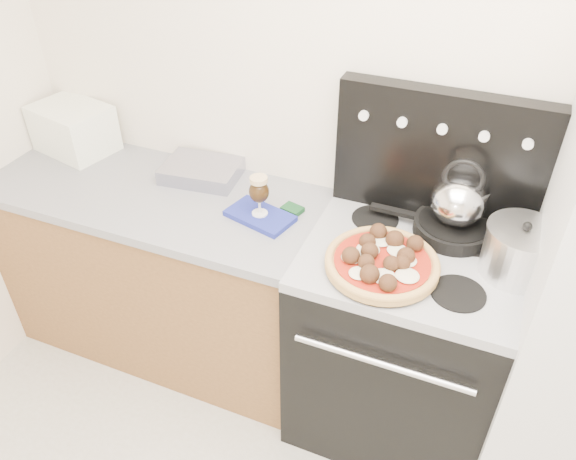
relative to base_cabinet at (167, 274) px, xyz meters
The scene contains 15 objects.
room_shell 1.59m from the base_cabinet, 41.46° to the right, with size 3.52×3.01×2.52m.
base_cabinet is the anchor object (origin of this frame).
countertop 0.45m from the base_cabinet, ahead, with size 1.48×0.63×0.04m, color gray.
stove_body 1.11m from the base_cabinet, ahead, with size 0.76×0.65×0.88m, color black.
cooktop 1.20m from the base_cabinet, ahead, with size 0.76×0.65×0.04m, color #ADADB2.
backguard 1.35m from the base_cabinet, 12.75° to the left, with size 0.76×0.08×0.50m, color black.
toaster_oven 0.80m from the base_cabinet, 162.00° to the left, with size 0.34×0.25×0.21m, color white.
foil_sheet 0.55m from the base_cabinet, 50.44° to the left, with size 0.32×0.24×0.06m, color #B7B8D1.
oven_mitt 0.69m from the base_cabinet, ahead, with size 0.26×0.15×0.02m, color navy.
beer_glass 0.76m from the base_cabinet, ahead, with size 0.08×0.08×0.17m, color black, non-canonical shape.
pizza_pan 1.15m from the base_cabinet, ahead, with size 0.37×0.37×0.01m, color black.
pizza 1.16m from the base_cabinet, ahead, with size 0.39×0.39×0.06m, color tan, non-canonical shape.
skillet 1.32m from the base_cabinet, ahead, with size 0.29×0.29×0.05m, color black.
tea_kettle 1.38m from the base_cabinet, ahead, with size 0.20×0.20×0.22m, color silver, non-canonical shape.
stock_pot 1.55m from the base_cabinet, ahead, with size 0.23×0.23×0.17m, color silver.
Camera 1 is at (0.26, -0.42, 2.18)m, focal length 35.00 mm.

